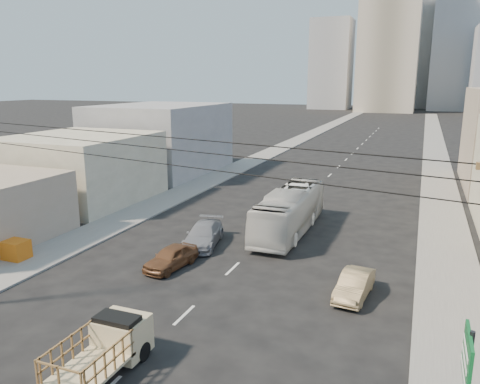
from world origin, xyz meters
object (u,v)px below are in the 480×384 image
Objects in this scene: sedan_brown at (171,257)px; crate_stack at (13,249)px; flatbed_pickup at (104,347)px; green_sign at (465,378)px; sedan_tan at (354,285)px; sedan_grey at (203,235)px; city_bus at (290,211)px.

sedan_brown is 9.90m from crate_stack.
flatbed_pickup is 0.88× the size of green_sign.
green_sign reaches higher than sedan_tan.
sedan_brown is at bearing 14.04° from crate_stack.
crate_stack is at bearing -157.00° from sedan_grey.
flatbed_pickup is 0.39× the size of city_bus.
crate_stack is (-14.23, -11.48, -0.88)m from city_bus.
crate_stack is (-24.16, 8.91, -3.05)m from green_sign.
crate_stack is (-12.37, 7.43, -0.40)m from flatbed_pickup.
sedan_brown is 10.53m from sedan_tan.
flatbed_pickup is 1.13× the size of sedan_tan.
green_sign is at bearing -64.97° from sedan_tan.
sedan_grey is at bearing 163.73° from sedan_tan.
sedan_grey is 11.73m from crate_stack.
sedan_brown is (-4.62, -9.08, -0.91)m from city_bus.
sedan_tan is 2.16× the size of crate_stack.
flatbed_pickup is 14.37m from sedan_grey.
flatbed_pickup is 2.45× the size of crate_stack.
sedan_brown is (-2.76, 9.83, -0.44)m from flatbed_pickup.
flatbed_pickup is 0.89× the size of sedan_grey.
flatbed_pickup reaches higher than sedan_grey.
city_bus is 18.30m from crate_stack.
sedan_grey is at bearing -133.54° from city_bus.
sedan_tan is at bearing 7.01° from crate_stack.
green_sign is at bearing -29.27° from sedan_brown.
city_bus is 6.69m from sedan_grey.
sedan_brown is at bearing -174.05° from sedan_tan.
sedan_grey is (-2.72, 14.11, -0.37)m from flatbed_pickup.
sedan_brown is 4.27m from sedan_grey.
sedan_tan is at bearing 51.90° from flatbed_pickup.
city_bus reaches higher than sedan_grey.
crate_stack is at bearing 149.00° from flatbed_pickup.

